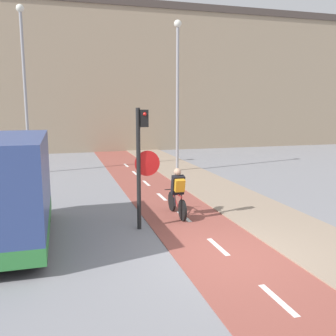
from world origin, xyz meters
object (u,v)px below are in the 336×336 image
at_px(traffic_light_pole, 142,155).
at_px(cyclist_near, 178,193).
at_px(street_lamp_sidewalk, 178,82).
at_px(street_lamp_far, 24,75).

distance_m(traffic_light_pole, cyclist_near, 1.95).
bearing_deg(street_lamp_sidewalk, traffic_light_pole, -113.41).
xyz_separation_m(traffic_light_pole, street_lamp_sidewalk, (3.55, 8.21, 2.41)).
bearing_deg(traffic_light_pole, street_lamp_sidewalk, 66.59).
xyz_separation_m(traffic_light_pole, cyclist_near, (1.24, 0.80, -1.28)).
relative_size(traffic_light_pole, cyclist_near, 1.91).
height_order(street_lamp_far, street_lamp_sidewalk, street_lamp_far).
bearing_deg(street_lamp_far, street_lamp_sidewalk, -11.39).
relative_size(street_lamp_far, cyclist_near, 4.66).
distance_m(street_lamp_far, street_lamp_sidewalk, 7.20).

